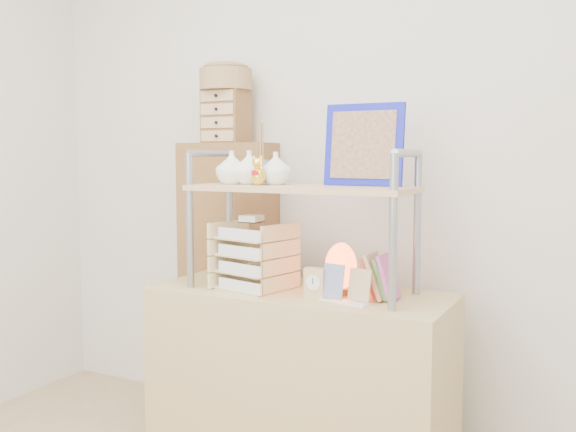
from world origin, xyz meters
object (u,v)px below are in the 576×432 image
letter_tray (252,260)px  salt_lamp (341,267)px  cabinet (230,280)px  desk (300,381)px

letter_tray → salt_lamp: 0.36m
cabinet → salt_lamp: 0.83m
desk → salt_lamp: (0.16, 0.03, 0.48)m
cabinet → salt_lamp: cabinet is taller
letter_tray → salt_lamp: letter_tray is taller
desk → cabinet: size_ratio=0.89×
desk → cabinet: (-0.57, 0.37, 0.30)m
desk → cabinet: cabinet is taller
desk → letter_tray: (-0.19, -0.06, 0.50)m
desk → salt_lamp: salt_lamp is taller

